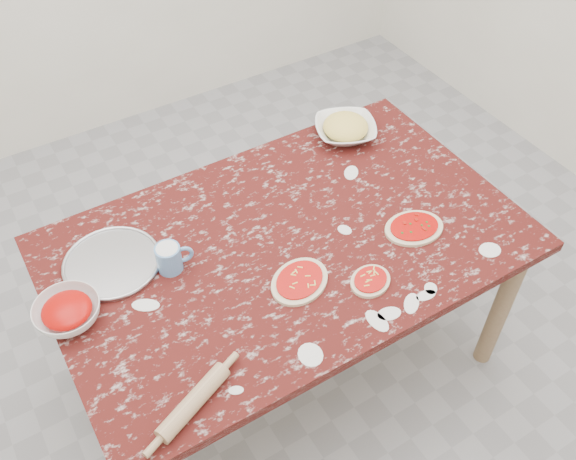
# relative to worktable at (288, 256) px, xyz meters

# --- Properties ---
(ground) EXTENTS (4.00, 4.00, 0.00)m
(ground) POSITION_rel_worktable_xyz_m (0.00, 0.00, -0.67)
(ground) COLOR gray
(worktable) EXTENTS (1.60, 1.00, 0.75)m
(worktable) POSITION_rel_worktable_xyz_m (0.00, 0.00, 0.00)
(worktable) COLOR #40100E
(worktable) RESTS_ON ground
(pizza_tray) EXTENTS (0.37, 0.37, 0.01)m
(pizza_tray) POSITION_rel_worktable_xyz_m (-0.55, 0.21, 0.09)
(pizza_tray) COLOR #B2B2B7
(pizza_tray) RESTS_ON worktable
(sauce_bowl) EXTENTS (0.21, 0.21, 0.06)m
(sauce_bowl) POSITION_rel_worktable_xyz_m (-0.74, 0.06, 0.11)
(sauce_bowl) COLOR white
(sauce_bowl) RESTS_ON worktable
(cheese_bowl) EXTENTS (0.32, 0.32, 0.06)m
(cheese_bowl) POSITION_rel_worktable_xyz_m (0.50, 0.37, 0.11)
(cheese_bowl) COLOR white
(cheese_bowl) RESTS_ON worktable
(flour_mug) EXTENTS (0.12, 0.08, 0.10)m
(flour_mug) POSITION_rel_worktable_xyz_m (-0.39, 0.09, 0.13)
(flour_mug) COLOR #5E91CA
(flour_mug) RESTS_ON worktable
(pizza_left) EXTENTS (0.26, 0.23, 0.02)m
(pizza_left) POSITION_rel_worktable_xyz_m (-0.07, -0.18, 0.09)
(pizza_left) COLOR beige
(pizza_left) RESTS_ON worktable
(pizza_mid) EXTENTS (0.17, 0.16, 0.02)m
(pizza_mid) POSITION_rel_worktable_xyz_m (0.13, -0.30, 0.09)
(pizza_mid) COLOR beige
(pizza_mid) RESTS_ON worktable
(pizza_right) EXTENTS (0.24, 0.19, 0.02)m
(pizza_right) POSITION_rel_worktable_xyz_m (0.40, -0.18, 0.09)
(pizza_right) COLOR beige
(pizza_right) RESTS_ON worktable
(rolling_pin) EXTENTS (0.25, 0.15, 0.05)m
(rolling_pin) POSITION_rel_worktable_xyz_m (-0.54, -0.40, 0.11)
(rolling_pin) COLOR tan
(rolling_pin) RESTS_ON worktable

